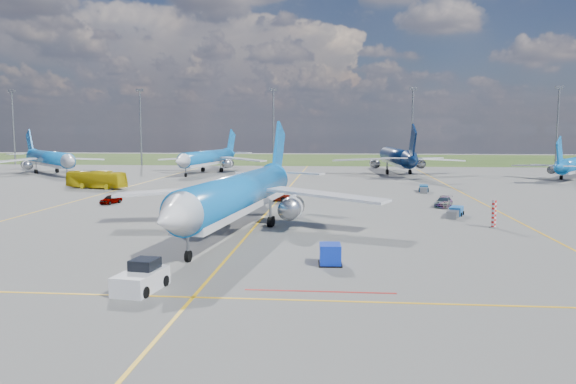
# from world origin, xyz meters

# --- Properties ---
(ground) EXTENTS (400.00, 400.00, 0.00)m
(ground) POSITION_xyz_m (0.00, 0.00, 0.00)
(ground) COLOR #595957
(ground) RESTS_ON ground
(grass_strip) EXTENTS (400.00, 80.00, 0.01)m
(grass_strip) POSITION_xyz_m (0.00, 150.00, 0.00)
(grass_strip) COLOR #2D4719
(grass_strip) RESTS_ON ground
(taxiway_lines) EXTENTS (60.25, 160.00, 0.02)m
(taxiway_lines) POSITION_xyz_m (0.17, 27.70, 0.01)
(taxiway_lines) COLOR yellow
(taxiway_lines) RESTS_ON ground
(floodlight_masts) EXTENTS (202.20, 0.50, 22.70)m
(floodlight_masts) POSITION_xyz_m (10.00, 110.00, 12.56)
(floodlight_masts) COLOR slate
(floodlight_masts) RESTS_ON ground
(warning_post) EXTENTS (0.50, 0.50, 3.00)m
(warning_post) POSITION_xyz_m (26.00, 8.00, 1.50)
(warning_post) COLOR red
(warning_post) RESTS_ON ground
(bg_jet_nw) EXTENTS (49.60, 49.92, 10.46)m
(bg_jet_nw) POSITION_xyz_m (-60.62, 75.72, 0.00)
(bg_jet_nw) COLOR blue
(bg_jet_nw) RESTS_ON ground
(bg_jet_nnw) EXTENTS (36.32, 44.31, 10.51)m
(bg_jet_nnw) POSITION_xyz_m (-23.27, 82.92, 0.00)
(bg_jet_nnw) COLOR blue
(bg_jet_nnw) RESTS_ON ground
(bg_jet_n) EXTENTS (36.41, 46.12, 11.50)m
(bg_jet_n) POSITION_xyz_m (23.22, 84.55, 0.00)
(bg_jet_n) COLOR #07193C
(bg_jet_n) RESTS_ON ground
(bg_jet_ne) EXTENTS (41.13, 43.58, 9.11)m
(bg_jet_ne) POSITION_xyz_m (59.77, 71.32, 0.00)
(bg_jet_ne) COLOR blue
(bg_jet_ne) RESTS_ON ground
(main_airliner) EXTENTS (37.99, 47.12, 11.42)m
(main_airliner) POSITION_xyz_m (-1.21, 3.86, 0.00)
(main_airliner) COLOR blue
(main_airliner) RESTS_ON ground
(pushback_tug) EXTENTS (2.81, 6.05, 2.01)m
(pushback_tug) POSITION_xyz_m (-3.81, -18.71, 0.81)
(pushback_tug) COLOR silver
(pushback_tug) RESTS_ON ground
(uld_container) EXTENTS (1.76, 2.14, 1.64)m
(uld_container) POSITION_xyz_m (8.55, -10.43, 0.82)
(uld_container) COLOR #0D2CBD
(uld_container) RESTS_ON ground
(apron_bus) EXTENTS (11.90, 5.50, 3.23)m
(apron_bus) POSITION_xyz_m (-34.68, 43.76, 1.61)
(apron_bus) COLOR gold
(apron_bus) RESTS_ON ground
(service_car_a) EXTENTS (2.38, 4.12, 1.32)m
(service_car_a) POSITION_xyz_m (-23.52, 23.49, 0.66)
(service_car_a) COLOR #999999
(service_car_a) RESTS_ON ground
(service_car_b) EXTENTS (5.11, 3.25, 1.31)m
(service_car_b) POSITION_xyz_m (0.03, 28.70, 0.66)
(service_car_b) COLOR #999999
(service_car_b) RESTS_ON ground
(service_car_c) EXTENTS (3.42, 5.11, 1.37)m
(service_car_c) POSITION_xyz_m (23.65, 24.45, 0.69)
(service_car_c) COLOR #999999
(service_car_c) RESTS_ON ground
(baggage_tug_w) EXTENTS (2.91, 5.01, 1.09)m
(baggage_tug_w) POSITION_xyz_m (23.48, 15.86, 0.51)
(baggage_tug_w) COLOR #1B59A3
(baggage_tug_w) RESTS_ON ground
(baggage_tug_c) EXTENTS (2.67, 5.46, 1.18)m
(baggage_tug_c) POSITION_xyz_m (-9.56, 55.81, 0.55)
(baggage_tug_c) COLOR #1B40A6
(baggage_tug_c) RESTS_ON ground
(baggage_tug_e) EXTENTS (2.07, 5.18, 1.13)m
(baggage_tug_e) POSITION_xyz_m (23.69, 43.04, 0.53)
(baggage_tug_e) COLOR #165388
(baggage_tug_e) RESTS_ON ground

